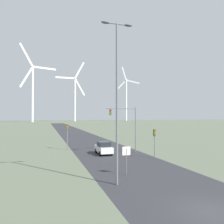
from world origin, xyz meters
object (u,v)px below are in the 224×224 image
traffic_light_mast_overhead (126,120)px  wind_turbine_right (126,96)px  streetlamp (117,87)px  wind_turbine_left (33,88)px  wind_turbine_center (75,95)px  traffic_light_post_near_left (67,131)px  stop_sign_near (126,155)px  traffic_light_post_near_right (155,137)px  car_approaching (104,148)px

traffic_light_mast_overhead → wind_turbine_right: wind_turbine_right is taller
streetlamp → wind_turbine_left: size_ratio=0.18×
streetlamp → wind_turbine_center: wind_turbine_center is taller
traffic_light_post_near_left → traffic_light_mast_overhead: 10.00m
traffic_light_mast_overhead → wind_turbine_left: wind_turbine_left is taller
streetlamp → traffic_light_post_near_left: size_ratio=3.10×
traffic_light_mast_overhead → wind_turbine_center: 217.28m
streetlamp → stop_sign_near: bearing=54.8°
traffic_light_post_near_left → wind_turbine_center: bearing=82.3°
traffic_light_post_near_right → traffic_light_mast_overhead: bearing=114.4°
stop_sign_near → wind_turbine_right: 259.73m
stop_sign_near → wind_turbine_right: bearing=69.2°
stop_sign_near → traffic_light_mast_overhead: (4.29, 11.37, 3.01)m
streetlamp → wind_turbine_right: 262.06m
stop_sign_near → car_approaching: bearing=85.7°
wind_turbine_center → wind_turbine_right: size_ratio=0.98×
stop_sign_near → traffic_light_post_near_left: bearing=102.6°
car_approaching → wind_turbine_center: bearing=83.7°
wind_turbine_left → wind_turbine_right: bearing=18.6°
traffic_light_post_near_left → wind_turbine_center: 212.88m
traffic_light_post_near_right → wind_turbine_left: bearing=97.3°
traffic_light_post_near_left → wind_turbine_left: wind_turbine_left is taller
traffic_light_post_near_left → wind_turbine_right: bearing=66.9°
traffic_light_mast_overhead → wind_turbine_right: 247.32m
traffic_light_mast_overhead → wind_turbine_right: bearing=69.2°
wind_turbine_center → wind_turbine_right: bearing=12.6°
traffic_light_mast_overhead → car_approaching: bearing=178.2°
wind_turbine_left → wind_turbine_right: size_ratio=1.08×
traffic_light_post_near_left → wind_turbine_right: wind_turbine_right is taller
stop_sign_near → wind_turbine_right: wind_turbine_right is taller
stop_sign_near → car_approaching: (0.86, 11.48, -0.94)m
car_approaching → wind_turbine_right: (90.83, 229.75, 30.22)m
wind_turbine_right → traffic_light_mast_overhead: bearing=-110.8°
traffic_light_post_near_right → wind_turbine_left: 201.44m
traffic_light_mast_overhead → wind_turbine_right: (87.40, 229.86, 26.27)m
traffic_light_post_near_left → car_approaching: size_ratio=1.02×
traffic_light_post_near_right → car_approaching: (-5.59, 4.89, -1.87)m
wind_turbine_center → car_approaching: bearing=-96.3°
traffic_light_post_near_left → wind_turbine_right: (95.49, 224.25, 28.06)m
stop_sign_near → wind_turbine_center: 229.31m
traffic_light_post_near_left → streetlamp: bearing=-84.0°
wind_turbine_center → wind_turbine_left: bearing=-153.1°
traffic_light_post_near_left → wind_turbine_right: 245.34m
traffic_light_mast_overhead → wind_turbine_left: 196.18m
stop_sign_near → traffic_light_mast_overhead: 12.52m
traffic_light_post_near_right → traffic_light_mast_overhead: size_ratio=0.55×
stop_sign_near → wind_turbine_left: bearing=95.3°
traffic_light_post_near_right → wind_turbine_center: (18.18, 219.65, 27.17)m
traffic_light_post_near_right → wind_turbine_right: wind_turbine_right is taller
traffic_light_mast_overhead → streetlamp: bearing=-113.6°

